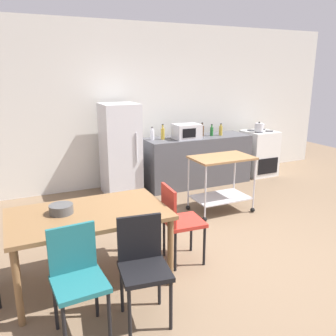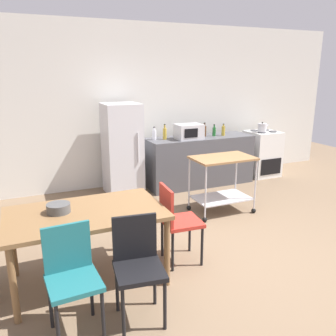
{
  "view_description": "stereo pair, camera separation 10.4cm",
  "coord_description": "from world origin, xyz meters",
  "px_view_note": "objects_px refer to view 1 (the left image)",
  "views": [
    {
      "loc": [
        -2.28,
        -2.94,
        2.06
      ],
      "look_at": [
        -0.35,
        1.2,
        0.8
      ],
      "focal_mm": 37.56,
      "sensor_mm": 36.0,
      "label": 1
    },
    {
      "loc": [
        -2.18,
        -2.98,
        2.06
      ],
      "look_at": [
        -0.35,
        1.2,
        0.8
      ],
      "focal_mm": 37.56,
      "sensor_mm": 36.0,
      "label": 2
    }
  ],
  "objects_px": {
    "stove_oven": "(259,153)",
    "chair_red": "(178,218)",
    "microwave": "(187,131)",
    "bottle_hot_sauce": "(202,131)",
    "bottle_vinegar": "(221,130)",
    "kettle": "(259,127)",
    "fruit_bowl": "(61,209)",
    "bottle_sesame_oil": "(163,133)",
    "chair_black": "(143,262)",
    "refrigerator": "(120,149)",
    "kitchen_cart": "(221,175)",
    "bottle_olive_oil": "(152,134)",
    "dining_table": "(89,220)",
    "bottle_soy_sauce": "(212,131)",
    "chair_teal": "(77,274)"
  },
  "relations": [
    {
      "from": "microwave",
      "to": "bottle_sesame_oil",
      "type": "bearing_deg",
      "value": 163.95
    },
    {
      "from": "stove_oven",
      "to": "chair_red",
      "type": "bearing_deg",
      "value": -141.59
    },
    {
      "from": "chair_teal",
      "to": "dining_table",
      "type": "bearing_deg",
      "value": 66.09
    },
    {
      "from": "chair_red",
      "to": "kettle",
      "type": "relative_size",
      "value": 3.71
    },
    {
      "from": "kettle",
      "to": "bottle_hot_sauce",
      "type": "bearing_deg",
      "value": 175.54
    },
    {
      "from": "refrigerator",
      "to": "stove_oven",
      "type": "bearing_deg",
      "value": -1.6
    },
    {
      "from": "kitchen_cart",
      "to": "bottle_olive_oil",
      "type": "height_order",
      "value": "bottle_olive_oil"
    },
    {
      "from": "dining_table",
      "to": "stove_oven",
      "type": "distance_m",
      "value": 4.66
    },
    {
      "from": "dining_table",
      "to": "bottle_vinegar",
      "type": "distance_m",
      "value": 3.81
    },
    {
      "from": "bottle_sesame_oil",
      "to": "dining_table",
      "type": "bearing_deg",
      "value": -127.74
    },
    {
      "from": "dining_table",
      "to": "bottle_sesame_oil",
      "type": "distance_m",
      "value": 3.06
    },
    {
      "from": "bottle_sesame_oil",
      "to": "fruit_bowl",
      "type": "distance_m",
      "value": 3.14
    },
    {
      "from": "bottle_hot_sauce",
      "to": "bottle_vinegar",
      "type": "bearing_deg",
      "value": -9.69
    },
    {
      "from": "stove_oven",
      "to": "kitchen_cart",
      "type": "height_order",
      "value": "stove_oven"
    },
    {
      "from": "bottle_olive_oil",
      "to": "dining_table",
      "type": "bearing_deg",
      "value": -124.48
    },
    {
      "from": "chair_red",
      "to": "bottle_soy_sauce",
      "type": "bearing_deg",
      "value": -34.32
    },
    {
      "from": "chair_black",
      "to": "chair_red",
      "type": "relative_size",
      "value": 1.0
    },
    {
      "from": "bottle_olive_oil",
      "to": "bottle_vinegar",
      "type": "bearing_deg",
      "value": -5.28
    },
    {
      "from": "chair_red",
      "to": "kettle",
      "type": "xyz_separation_m",
      "value": [
        2.92,
        2.31,
        0.48
      ]
    },
    {
      "from": "kitchen_cart",
      "to": "bottle_sesame_oil",
      "type": "bearing_deg",
      "value": 103.9
    },
    {
      "from": "dining_table",
      "to": "microwave",
      "type": "height_order",
      "value": "microwave"
    },
    {
      "from": "kitchen_cart",
      "to": "chair_teal",
      "type": "bearing_deg",
      "value": -145.37
    },
    {
      "from": "bottle_hot_sauce",
      "to": "fruit_bowl",
      "type": "xyz_separation_m",
      "value": [
        -2.88,
        -2.3,
        -0.21
      ]
    },
    {
      "from": "refrigerator",
      "to": "kitchen_cart",
      "type": "xyz_separation_m",
      "value": [
        1.1,
        -1.44,
        -0.2
      ]
    },
    {
      "from": "bottle_olive_oil",
      "to": "chair_black",
      "type": "bearing_deg",
      "value": -113.84
    },
    {
      "from": "dining_table",
      "to": "bottle_sesame_oil",
      "type": "bearing_deg",
      "value": 52.26
    },
    {
      "from": "stove_oven",
      "to": "kettle",
      "type": "relative_size",
      "value": 3.84
    },
    {
      "from": "chair_red",
      "to": "kettle",
      "type": "height_order",
      "value": "kettle"
    },
    {
      "from": "stove_oven",
      "to": "refrigerator",
      "type": "xyz_separation_m",
      "value": [
        -2.9,
        0.08,
        0.32
      ]
    },
    {
      "from": "chair_teal",
      "to": "refrigerator",
      "type": "distance_m",
      "value": 3.42
    },
    {
      "from": "refrigerator",
      "to": "dining_table",
      "type": "bearing_deg",
      "value": -113.99
    },
    {
      "from": "chair_red",
      "to": "stove_oven",
      "type": "relative_size",
      "value": 0.97
    },
    {
      "from": "bottle_olive_oil",
      "to": "fruit_bowl",
      "type": "height_order",
      "value": "bottle_olive_oil"
    },
    {
      "from": "chair_red",
      "to": "fruit_bowl",
      "type": "height_order",
      "value": "chair_red"
    },
    {
      "from": "kitchen_cart",
      "to": "chair_black",
      "type": "bearing_deg",
      "value": -137.8
    },
    {
      "from": "dining_table",
      "to": "refrigerator",
      "type": "distance_m",
      "value": 2.7
    },
    {
      "from": "chair_black",
      "to": "bottle_olive_oil",
      "type": "xyz_separation_m",
      "value": [
        1.39,
        3.15,
        0.48
      ]
    },
    {
      "from": "bottle_sesame_oil",
      "to": "chair_black",
      "type": "bearing_deg",
      "value": -116.85
    },
    {
      "from": "stove_oven",
      "to": "fruit_bowl",
      "type": "xyz_separation_m",
      "value": [
        -4.24,
        -2.3,
        0.34
      ]
    },
    {
      "from": "bottle_hot_sauce",
      "to": "kettle",
      "type": "height_order",
      "value": "bottle_hot_sauce"
    },
    {
      "from": "chair_teal",
      "to": "bottle_olive_oil",
      "type": "height_order",
      "value": "bottle_olive_oil"
    },
    {
      "from": "bottle_soy_sauce",
      "to": "dining_table",
      "type": "bearing_deg",
      "value": -140.32
    },
    {
      "from": "kitchen_cart",
      "to": "fruit_bowl",
      "type": "relative_size",
      "value": 4.06
    },
    {
      "from": "chair_black",
      "to": "bottle_sesame_oil",
      "type": "bearing_deg",
      "value": 70.65
    },
    {
      "from": "chair_black",
      "to": "refrigerator",
      "type": "relative_size",
      "value": 0.57
    },
    {
      "from": "chair_teal",
      "to": "kitchen_cart",
      "type": "relative_size",
      "value": 0.98
    },
    {
      "from": "bottle_vinegar",
      "to": "kettle",
      "type": "height_order",
      "value": "bottle_vinegar"
    },
    {
      "from": "chair_red",
      "to": "fruit_bowl",
      "type": "distance_m",
      "value": 1.23
    },
    {
      "from": "microwave",
      "to": "bottle_hot_sauce",
      "type": "bearing_deg",
      "value": 14.74
    },
    {
      "from": "stove_oven",
      "to": "kitchen_cart",
      "type": "bearing_deg",
      "value": -142.98
    }
  ]
}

